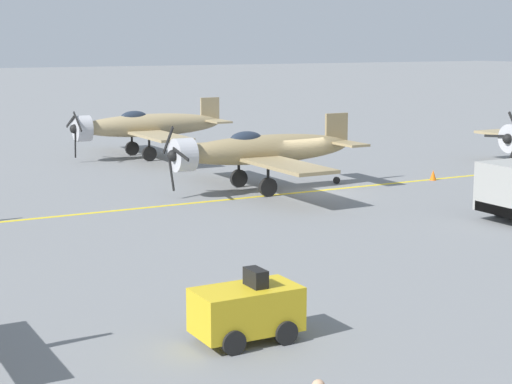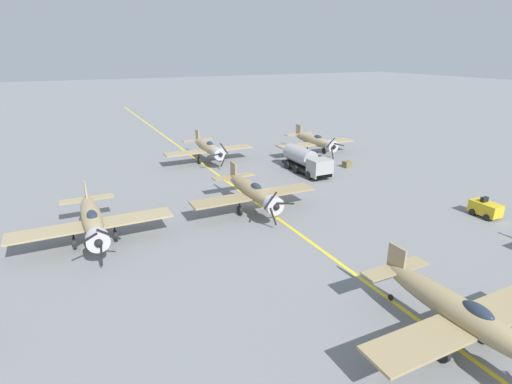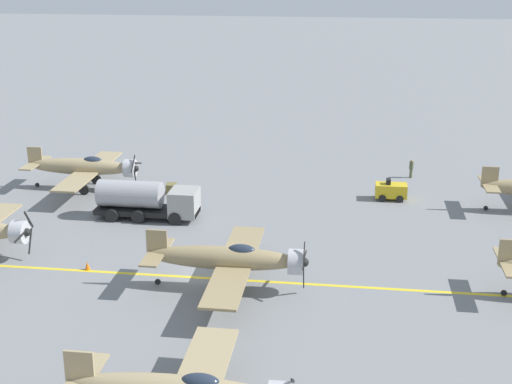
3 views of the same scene
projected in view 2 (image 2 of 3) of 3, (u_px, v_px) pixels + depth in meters
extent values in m
plane|color=slate|center=(255.00, 201.00, 40.16)|extent=(400.00, 400.00, 0.00)
cube|color=yellow|center=(255.00, 201.00, 40.16)|extent=(0.30, 160.00, 0.01)
ellipsoid|color=#9B875E|center=(455.00, 309.00, 20.09)|extent=(1.50, 9.50, 1.42)
ellipsoid|color=#232D3D|center=(478.00, 312.00, 18.94)|extent=(0.80, 1.70, 0.76)
cube|color=#9B875E|center=(467.00, 323.00, 19.56)|extent=(12.00, 2.10, 0.16)
cube|color=#9B875E|center=(395.00, 269.00, 23.50)|extent=(4.40, 1.10, 0.12)
cube|color=#9B875E|center=(397.00, 259.00, 23.28)|extent=(0.14, 1.30, 1.60)
cylinder|color=black|center=(485.00, 325.00, 20.40)|extent=(0.14, 0.14, 1.26)
cylinder|color=black|center=(482.00, 335.00, 20.61)|extent=(0.22, 0.90, 0.90)
cylinder|color=black|center=(444.00, 343.00, 19.14)|extent=(0.14, 0.14, 1.26)
cylinder|color=black|center=(442.00, 353.00, 19.36)|extent=(0.22, 0.90, 0.90)
cylinder|color=black|center=(391.00, 297.00, 24.22)|extent=(0.12, 0.36, 0.36)
ellipsoid|color=tan|center=(313.00, 140.00, 58.08)|extent=(1.50, 9.50, 1.42)
cylinder|color=#B7B7BC|center=(332.00, 146.00, 54.32)|extent=(1.58, 0.90, 1.58)
ellipsoid|color=#232D3D|center=(318.00, 138.00, 56.93)|extent=(0.80, 1.70, 0.76)
cube|color=tan|center=(316.00, 143.00, 57.55)|extent=(12.00, 2.10, 0.16)
cube|color=tan|center=(298.00, 134.00, 61.49)|extent=(4.40, 1.10, 0.12)
cube|color=tan|center=(299.00, 130.00, 61.27)|extent=(0.14, 1.30, 1.60)
sphere|color=black|center=(334.00, 147.00, 53.90)|extent=(0.56, 0.56, 0.56)
cube|color=black|center=(332.00, 153.00, 54.10)|extent=(0.54, 0.06, 1.73)
cube|color=black|center=(330.00, 143.00, 53.43)|extent=(1.37, 0.06, 1.30)
cube|color=black|center=(339.00, 145.00, 54.17)|extent=(1.72, 0.06, 0.63)
cylinder|color=black|center=(324.00, 147.00, 58.39)|extent=(0.14, 0.14, 1.26)
cylinder|color=black|center=(324.00, 151.00, 58.60)|extent=(0.22, 0.90, 0.90)
cylinder|color=black|center=(307.00, 149.00, 57.14)|extent=(0.14, 0.14, 1.26)
cylinder|color=black|center=(307.00, 153.00, 57.35)|extent=(0.22, 0.90, 0.90)
cylinder|color=black|center=(298.00, 147.00, 62.21)|extent=(0.12, 0.36, 0.36)
ellipsoid|color=tan|center=(92.00, 217.00, 31.13)|extent=(1.50, 9.50, 1.42)
cylinder|color=#B7B7BC|center=(98.00, 240.00, 27.37)|extent=(1.58, 0.90, 1.58)
ellipsoid|color=#232D3D|center=(92.00, 216.00, 29.98)|extent=(0.80, 1.70, 0.76)
cube|color=tan|center=(93.00, 225.00, 30.60)|extent=(12.00, 2.10, 0.16)
cube|color=tan|center=(87.00, 199.00, 34.54)|extent=(4.40, 1.10, 0.12)
cube|color=tan|center=(86.00, 192.00, 34.32)|extent=(0.14, 1.30, 1.60)
sphere|color=black|center=(99.00, 243.00, 26.95)|extent=(0.56, 0.56, 0.56)
cube|color=black|center=(101.00, 254.00, 27.27)|extent=(0.29, 0.06, 1.76)
cube|color=black|center=(85.00, 240.00, 26.49)|extent=(1.65, 0.06, 0.87)
cube|color=black|center=(109.00, 234.00, 27.08)|extent=(1.51, 0.06, 1.12)
cylinder|color=black|center=(115.00, 229.00, 31.44)|extent=(0.14, 0.14, 1.26)
cylinder|color=black|center=(115.00, 236.00, 31.65)|extent=(0.22, 0.90, 0.90)
cylinder|color=black|center=(73.00, 236.00, 30.18)|extent=(0.14, 0.14, 1.26)
cylinder|color=black|center=(74.00, 243.00, 30.40)|extent=(0.22, 0.90, 0.90)
cylinder|color=black|center=(90.00, 220.00, 35.26)|extent=(0.12, 0.36, 0.36)
ellipsoid|color=#97835A|center=(251.00, 189.00, 37.36)|extent=(1.50, 9.50, 1.42)
cylinder|color=#B7B7BC|center=(274.00, 205.00, 33.60)|extent=(1.58, 0.90, 1.58)
ellipsoid|color=#232D3D|center=(256.00, 187.00, 36.21)|extent=(0.80, 1.70, 0.76)
cube|color=#97835A|center=(254.00, 195.00, 36.83)|extent=(12.00, 2.10, 0.16)
cube|color=#97835A|center=(233.00, 176.00, 40.77)|extent=(4.40, 1.10, 0.12)
cube|color=#97835A|center=(233.00, 170.00, 40.55)|extent=(0.14, 1.30, 1.60)
sphere|color=black|center=(276.00, 207.00, 33.18)|extent=(0.56, 0.56, 0.56)
cube|color=black|center=(270.00, 201.00, 32.72)|extent=(1.25, 0.06, 1.41)
cube|color=black|center=(285.00, 203.00, 33.48)|extent=(1.74, 0.06, 0.47)
cube|color=black|center=(273.00, 217.00, 33.33)|extent=(0.70, 0.06, 1.70)
cylinder|color=black|center=(269.00, 199.00, 37.67)|extent=(0.14, 0.14, 1.26)
cylinder|color=black|center=(268.00, 205.00, 37.88)|extent=(0.22, 0.90, 0.90)
cylinder|color=black|center=(240.00, 204.00, 36.41)|extent=(0.14, 0.14, 1.26)
cylinder|color=black|center=(240.00, 211.00, 36.62)|extent=(0.22, 0.90, 0.90)
cylinder|color=black|center=(234.00, 195.00, 41.49)|extent=(0.12, 0.36, 0.36)
ellipsoid|color=tan|center=(207.00, 147.00, 54.06)|extent=(1.50, 9.50, 1.42)
cylinder|color=#B7B7BC|center=(219.00, 154.00, 50.30)|extent=(1.58, 0.90, 1.58)
ellipsoid|color=#232D3D|center=(210.00, 144.00, 52.91)|extent=(0.80, 1.70, 0.76)
cube|color=tan|center=(209.00, 150.00, 53.53)|extent=(12.00, 2.10, 0.16)
cube|color=tan|center=(198.00, 140.00, 57.47)|extent=(4.40, 1.10, 0.12)
cube|color=tan|center=(197.00, 135.00, 57.25)|extent=(0.14, 1.30, 1.60)
sphere|color=black|center=(221.00, 155.00, 49.88)|extent=(0.56, 0.56, 0.56)
cube|color=black|center=(214.00, 155.00, 49.49)|extent=(1.76, 0.06, 0.27)
cube|color=black|center=(224.00, 149.00, 49.84)|extent=(1.10, 0.06, 1.53)
cube|color=black|center=(224.00, 160.00, 50.30)|extent=(0.89, 0.06, 1.64)
cylinder|color=black|center=(220.00, 154.00, 54.37)|extent=(0.14, 0.14, 1.26)
cylinder|color=black|center=(220.00, 158.00, 54.58)|extent=(0.22, 0.90, 0.90)
cylinder|color=black|center=(199.00, 156.00, 53.12)|extent=(0.14, 0.14, 1.26)
cylinder|color=black|center=(199.00, 161.00, 53.33)|extent=(0.22, 0.90, 0.90)
cylinder|color=black|center=(198.00, 153.00, 58.19)|extent=(0.12, 0.36, 0.36)
cube|color=black|center=(306.00, 168.00, 49.40)|extent=(2.25, 8.00, 0.40)
cube|color=#999993|center=(320.00, 168.00, 46.63)|extent=(2.50, 2.08, 2.00)
cylinder|color=#9E9EA3|center=(300.00, 155.00, 50.08)|extent=(2.10, 4.96, 2.10)
cylinder|color=black|center=(325.00, 173.00, 47.84)|extent=(0.30, 1.00, 1.00)
cylinder|color=black|center=(309.00, 175.00, 46.85)|extent=(0.30, 1.00, 1.00)
cylinder|color=black|center=(312.00, 167.00, 50.28)|extent=(0.30, 1.00, 1.00)
cylinder|color=black|center=(296.00, 169.00, 49.28)|extent=(0.30, 1.00, 1.00)
cylinder|color=black|center=(303.00, 163.00, 52.03)|extent=(0.30, 1.00, 1.00)
cylinder|color=black|center=(287.00, 165.00, 51.04)|extent=(0.30, 1.00, 1.00)
cube|color=gold|center=(485.00, 208.00, 36.24)|extent=(1.40, 2.60, 1.10)
cube|color=black|center=(484.00, 199.00, 36.20)|extent=(0.70, 0.36, 0.44)
cylinder|color=black|center=(497.00, 215.00, 36.09)|extent=(0.20, 0.60, 0.60)
cylinder|color=black|center=(487.00, 217.00, 35.52)|extent=(0.20, 0.60, 0.60)
cylinder|color=black|center=(482.00, 210.00, 37.30)|extent=(0.20, 0.60, 0.60)
cylinder|color=black|center=(472.00, 212.00, 36.73)|extent=(0.20, 0.60, 0.60)
cube|color=brown|center=(347.00, 164.00, 51.76)|extent=(1.10, 0.95, 0.84)
cone|color=orange|center=(228.00, 179.00, 46.42)|extent=(0.36, 0.36, 0.55)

